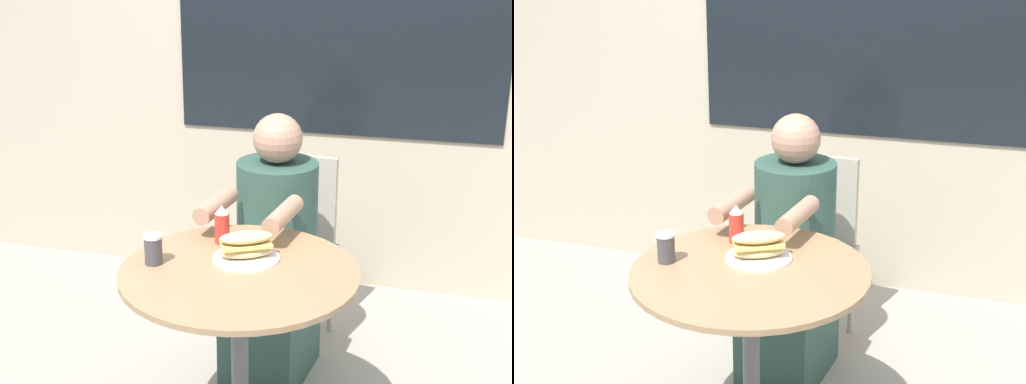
# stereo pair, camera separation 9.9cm
# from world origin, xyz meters

# --- Properties ---
(storefront_wall) EXTENTS (8.00, 0.09, 2.80)m
(storefront_wall) POSITION_xyz_m (0.00, 1.56, 1.40)
(storefront_wall) COLOR #B7A88E
(storefront_wall) RESTS_ON ground_plane
(cafe_table) EXTENTS (0.80, 0.80, 0.76)m
(cafe_table) POSITION_xyz_m (0.00, 0.00, 0.56)
(cafe_table) COLOR #997551
(cafe_table) RESTS_ON ground_plane
(diner_chair) EXTENTS (0.42, 0.42, 0.87)m
(diner_chair) POSITION_xyz_m (-0.01, 0.93, 0.52)
(diner_chair) COLOR #ADA393
(diner_chair) RESTS_ON ground_plane
(seated_diner) EXTENTS (0.39, 0.62, 1.15)m
(seated_diner) POSITION_xyz_m (-0.02, 0.58, 0.50)
(seated_diner) COLOR #2D4C42
(seated_diner) RESTS_ON ground_plane
(sandwich_on_plate) EXTENTS (0.23, 0.23, 0.10)m
(sandwich_on_plate) POSITION_xyz_m (0.00, 0.09, 0.80)
(sandwich_on_plate) COLOR white
(sandwich_on_plate) RESTS_ON cafe_table
(drink_cup) EXTENTS (0.06, 0.06, 0.10)m
(drink_cup) POSITION_xyz_m (-0.29, -0.03, 0.81)
(drink_cup) COLOR #424247
(drink_cup) RESTS_ON cafe_table
(condiment_bottle) EXTENTS (0.05, 0.05, 0.14)m
(condiment_bottle) POSITION_xyz_m (-0.12, 0.20, 0.82)
(condiment_bottle) COLOR red
(condiment_bottle) RESTS_ON cafe_table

